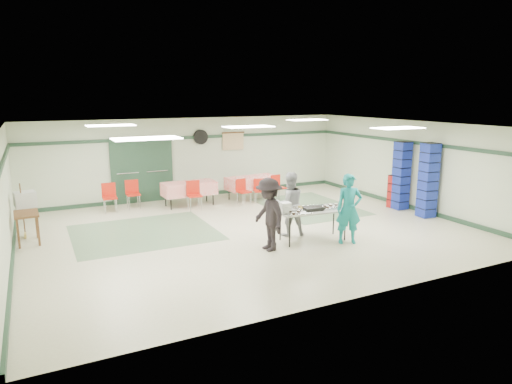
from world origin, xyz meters
name	(u,v)px	position (x,y,z in m)	size (l,w,h in m)	color
floor	(249,230)	(0.00, 0.00, 0.00)	(11.00, 11.00, 0.00)	beige
ceiling	(248,126)	(0.00, 0.00, 2.70)	(11.00, 11.00, 0.00)	silver
wall_back	(192,158)	(0.00, 4.50, 1.35)	(11.00, 11.00, 0.00)	#B6C1A4
wall_front	(363,223)	(0.00, -4.50, 1.35)	(11.00, 11.00, 0.00)	#B6C1A4
wall_left	(4,201)	(-5.50, 0.00, 1.35)	(9.00, 9.00, 0.00)	#B6C1A4
wall_right	(410,165)	(5.50, 0.00, 1.35)	(9.00, 9.00, 0.00)	#B6C1A4
trim_back	(192,137)	(0.00, 4.47, 2.05)	(11.00, 0.06, 0.10)	#213C2A
baseboard_back	(194,195)	(0.00, 4.47, 0.06)	(11.00, 0.06, 0.12)	#213C2A
trim_left	(1,167)	(-5.47, 0.00, 2.05)	(9.00, 0.06, 0.10)	#213C2A
baseboard_left	(12,261)	(-5.47, 0.00, 0.06)	(9.00, 0.06, 0.12)	#213C2A
trim_right	(411,142)	(5.47, 0.00, 2.05)	(9.00, 0.06, 0.10)	#213C2A
baseboard_right	(407,206)	(5.47, 0.00, 0.06)	(9.00, 0.06, 0.12)	#213C2A
green_patch_a	(144,232)	(-2.50, 1.00, 0.00)	(3.50, 3.00, 0.01)	#5B7A59
green_patch_b	(308,206)	(2.80, 1.50, 0.00)	(2.50, 3.50, 0.01)	#5B7A59
double_door_left	(128,171)	(-2.20, 4.44, 1.05)	(0.90, 0.06, 2.10)	gray
double_door_right	(157,169)	(-1.25, 4.44, 1.05)	(0.90, 0.06, 2.10)	gray
door_frame	(142,170)	(-1.73, 4.42, 1.05)	(2.00, 0.03, 2.15)	#213C2A
wall_fan	(201,137)	(0.30, 4.44, 2.05)	(0.50, 0.50, 0.10)	black
scroll_banner	(233,141)	(1.50, 4.44, 1.85)	(0.80, 0.02, 0.60)	tan
serving_table	(313,212)	(1.02, -1.44, 0.71)	(1.76, 0.86, 0.76)	#B2B2AD
sheet_tray_right	(331,207)	(1.53, -1.44, 0.77)	(0.63, 0.48, 0.02)	silver
sheet_tray_mid	(307,209)	(0.92, -1.34, 0.77)	(0.55, 0.42, 0.02)	silver
sheet_tray_left	(297,213)	(0.48, -1.61, 0.77)	(0.54, 0.41, 0.02)	silver
baking_pan	(314,209)	(1.02, -1.47, 0.80)	(0.49, 0.30, 0.08)	black
foam_box_stack	(286,208)	(0.28, -1.41, 0.89)	(0.22, 0.20, 0.25)	white
volunteer_teal	(349,209)	(1.67, -1.97, 0.83)	(0.61, 0.40, 1.66)	#137F84
volunteer_grey	(289,204)	(0.72, -0.83, 0.80)	(0.78, 0.61, 1.60)	#97979C
volunteer_dark	(269,214)	(-0.26, -1.59, 0.83)	(1.07, 0.62, 1.66)	black
dining_table_a	(252,182)	(1.66, 3.27, 0.57)	(1.81, 0.96, 0.77)	red
dining_table_b	(189,188)	(-0.54, 3.27, 0.57)	(1.68, 0.78, 0.77)	red
chair_a	(259,188)	(1.66, 2.69, 0.47)	(0.46, 0.46, 0.78)	red
chair_b	(242,189)	(1.06, 2.70, 0.50)	(0.45, 0.45, 0.82)	red
chair_c	(277,185)	(2.34, 2.70, 0.52)	(0.47, 0.47, 0.84)	red
chair_d	(194,192)	(-0.57, 2.71, 0.55)	(0.46, 0.46, 0.89)	red
chair_loose_a	(132,191)	(-2.21, 3.76, 0.54)	(0.42, 0.42, 0.87)	red
chair_loose_b	(109,195)	(-2.93, 3.56, 0.54)	(0.42, 0.42, 0.87)	red
crate_stack_blue_a	(401,176)	(5.15, -0.01, 1.04)	(0.40, 0.40, 2.09)	navy
crate_stack_red	(396,192)	(5.15, 0.16, 0.52)	(0.40, 0.40, 1.03)	#9D1D0F
crate_stack_blue_b	(428,180)	(5.15, -1.06, 1.07)	(0.41, 0.41, 2.14)	navy
printer_table	(26,218)	(-5.15, 1.36, 0.63)	(0.56, 0.83, 0.74)	brown
office_printer	(25,199)	(-5.15, 2.01, 0.93)	(0.48, 0.42, 0.38)	beige
broom	(23,210)	(-5.23, 1.92, 0.70)	(0.03, 0.03, 1.35)	brown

